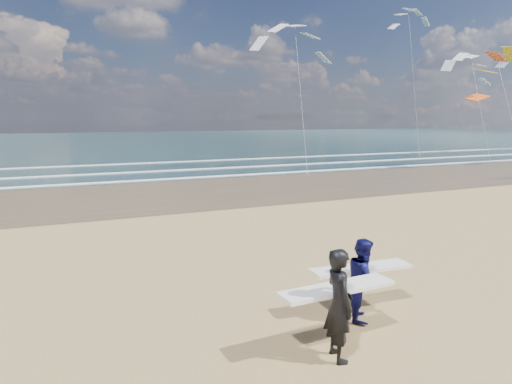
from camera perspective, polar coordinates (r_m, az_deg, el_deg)
name	(u,v)px	position (r m, az deg, el deg)	size (l,w,h in m)	color
wet_sand_strip	(423,175)	(34.70, 20.14, 2.05)	(220.00, 12.00, 0.01)	brown
ocean	(200,140)	(82.35, -7.08, 6.46)	(220.00, 100.00, 0.02)	#173133
foam_breakers	(341,162)	(42.46, 10.64, 3.76)	(220.00, 11.70, 0.05)	white
surfer_near	(339,303)	(8.03, 10.31, -13.44)	(2.22, 1.05, 1.94)	black
surfer_far	(363,278)	(9.65, 13.25, -10.44)	(2.24, 1.22, 1.68)	#0B0C42
kite_0	(504,90)	(40.29, 28.63, 11.09)	(7.16, 4.89, 10.12)	slate
kite_1	(299,76)	(35.35, 5.41, 14.29)	(6.73, 4.84, 12.29)	slate
kite_5	(413,71)	(54.82, 19.03, 14.11)	(5.54, 4.71, 17.01)	slate
kite_7	(478,94)	(49.94, 25.97, 10.94)	(6.07, 4.77, 11.15)	slate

